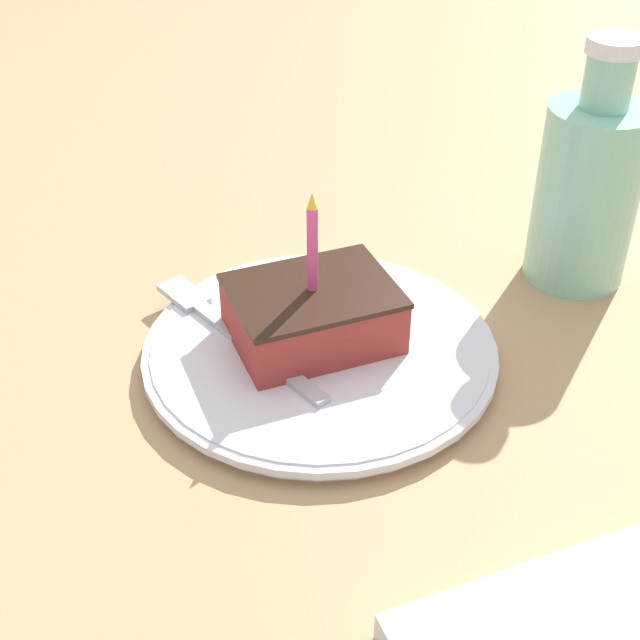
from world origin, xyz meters
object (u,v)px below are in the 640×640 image
object	(u,v)px
bottle	(588,187)
cake_slice	(313,313)
plate	(320,352)
fork	(229,329)

from	to	relation	value
bottle	cake_slice	bearing A→B (deg)	95.41
plate	cake_slice	size ratio (longest dim) A/B	2.17
fork	cake_slice	bearing A→B (deg)	-119.20
fork	bottle	size ratio (longest dim) A/B	0.93
fork	bottle	xyz separation A→B (m)	(-0.01, -0.31, 0.07)
cake_slice	fork	bearing A→B (deg)	60.80
plate	bottle	world-z (taller)	bottle
plate	cake_slice	xyz separation A→B (m)	(0.01, 0.00, 0.03)
cake_slice	fork	distance (m)	0.07
fork	bottle	world-z (taller)	bottle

